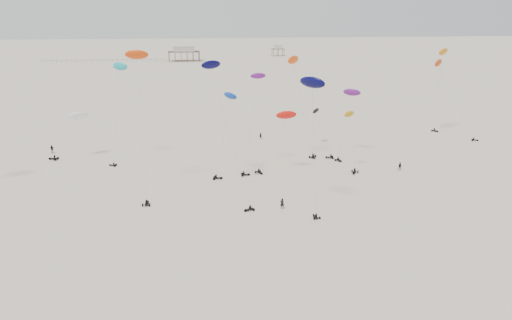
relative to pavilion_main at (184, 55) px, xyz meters
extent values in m
plane|color=beige|center=(10.00, -150.00, -4.22)|extent=(900.00, 900.00, 0.00)
cube|color=brown|center=(0.00, 0.00, 1.93)|extent=(21.00, 13.00, 0.30)
cube|color=silver|center=(0.00, 0.00, 3.68)|extent=(14.00, 8.40, 3.20)
cube|color=#B2B2AD|center=(0.00, 0.00, 5.43)|extent=(15.00, 9.00, 0.30)
cube|color=brown|center=(70.00, 30.00, 0.93)|extent=(9.00, 7.00, 0.30)
cube|color=silver|center=(70.00, 30.00, 2.28)|extent=(5.60, 4.20, 2.40)
cube|color=#B2B2AD|center=(70.00, 30.00, 3.63)|extent=(6.00, 4.50, 0.30)
cube|color=black|center=(-52.00, 0.00, -2.77)|extent=(80.00, 0.10, 0.10)
cylinder|color=gray|center=(33.82, -238.64, 2.77)|extent=(0.03, 0.03, 15.50)
ellipsoid|color=#681782|center=(36.25, -234.90, 9.86)|extent=(4.38, 3.81, 2.08)
cylinder|color=gray|center=(30.21, -233.12, -0.03)|extent=(0.03, 0.03, 15.27)
ellipsoid|color=black|center=(30.24, -226.34, 4.08)|extent=(3.22, 3.71, 1.70)
cylinder|color=gray|center=(31.85, -248.94, 1.64)|extent=(0.03, 0.03, 11.11)
ellipsoid|color=orange|center=(31.72, -246.73, 7.27)|extent=(3.08, 2.44, 1.45)
cylinder|color=gray|center=(66.91, -217.85, 6.45)|extent=(0.03, 0.03, 20.06)
ellipsoid|color=orange|center=(67.49, -216.82, 17.28)|extent=(5.05, 4.80, 2.41)
cylinder|color=gray|center=(24.14, -238.32, 6.71)|extent=(0.03, 0.03, 20.90)
ellipsoid|color=#FF510D|center=(21.73, -237.57, 17.62)|extent=(3.94, 4.13, 2.07)
cylinder|color=gray|center=(15.62, -247.44, 1.55)|extent=(0.03, 0.03, 11.89)
ellipsoid|color=red|center=(18.54, -246.43, 7.41)|extent=(4.40, 2.00, 2.16)
cylinder|color=gray|center=(5.49, -248.98, 3.76)|extent=(0.03, 0.03, 15.32)
ellipsoid|color=#0C36A7|center=(7.09, -247.20, 11.72)|extent=(3.51, 4.16, 1.90)
cylinder|color=gray|center=(18.33, -269.34, 6.08)|extent=(0.03, 0.03, 20.43)
ellipsoid|color=#05043C|center=(18.57, -266.09, 16.64)|extent=(4.74, 5.05, 2.43)
cylinder|color=gray|center=(-16.49, -234.81, 5.87)|extent=(0.03, 0.03, 20.71)
ellipsoid|color=#19ACBD|center=(-15.46, -230.80, 16.12)|extent=(4.12, 3.63, 2.00)
cylinder|color=gray|center=(11.57, -245.15, 5.30)|extent=(0.03, 0.03, 20.07)
ellipsoid|color=#74198C|center=(13.58, -240.86, 14.74)|extent=(3.35, 1.60, 1.64)
cylinder|color=gray|center=(5.55, -260.59, 7.07)|extent=(0.03, 0.03, 26.23)
ellipsoid|color=#06043E|center=(3.10, -253.32, 18.42)|extent=(4.30, 3.31, 1.99)
cylinder|color=gray|center=(68.51, -224.13, 5.02)|extent=(0.03, 0.03, 21.55)
ellipsoid|color=#CA3C0E|center=(65.57, -218.36, 14.50)|extent=(4.57, 4.78, 2.38)
cylinder|color=gray|center=(-9.53, -256.95, 7.97)|extent=(0.03, 0.03, 25.75)
ellipsoid|color=#E5420C|center=(-10.04, -251.09, 20.19)|extent=(4.51, 2.48, 2.14)
cylinder|color=gray|center=(-28.38, -230.78, 0.47)|extent=(0.03, 0.03, 10.00)
ellipsoid|color=white|center=(-25.52, -229.52, 5.20)|extent=(4.98, 3.94, 2.32)
imported|color=black|center=(13.58, -267.75, -4.22)|extent=(0.91, 0.76, 2.16)
imported|color=black|center=(42.08, -250.62, -4.22)|extent=(1.11, 0.89, 1.99)
imported|color=black|center=(-32.97, -226.05, -4.22)|extent=(1.52, 1.20, 2.26)
imported|color=black|center=(17.45, -219.80, -4.22)|extent=(0.76, 0.53, 2.05)
camera|label=1|loc=(-2.21, -344.26, 27.53)|focal=35.00mm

